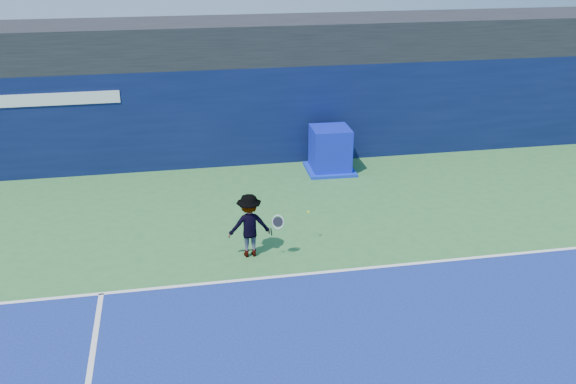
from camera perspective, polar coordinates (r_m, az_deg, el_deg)
name	(u,v)px	position (r m, az deg, el deg)	size (l,w,h in m)	color
ground	(389,355)	(11.47, 8.97, -14.14)	(80.00, 80.00, 0.00)	#337235
baseline	(342,270)	(13.86, 4.86, -6.96)	(24.00, 0.10, 0.01)	white
stadium_band	(274,39)	(20.65, -1.26, 13.44)	(36.00, 3.00, 1.20)	black
back_wall_assembly	(280,112)	(20.12, -0.74, 7.10)	(36.00, 1.03, 3.00)	#0B143D
equipment_cart	(330,151)	(19.29, 3.76, 3.62)	(1.45, 1.45, 1.35)	#0D18B8
tennis_player	(249,225)	(14.16, -3.46, -2.98)	(1.20, 0.66, 1.46)	silver
tennis_ball	(308,212)	(14.69, 1.82, -1.78)	(0.06, 0.06, 0.06)	#B9E919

